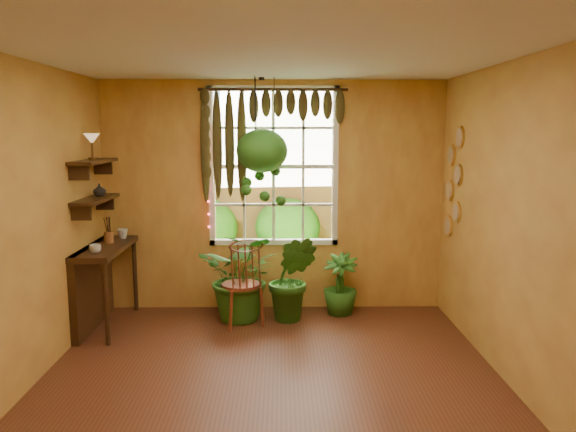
# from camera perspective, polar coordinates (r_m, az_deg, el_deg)

# --- Properties ---
(floor) EXTENTS (4.50, 4.50, 0.00)m
(floor) POSITION_cam_1_polar(r_m,az_deg,el_deg) (4.81, -1.77, -17.49)
(floor) COLOR #5B2B1A
(floor) RESTS_ON ground
(ceiling) EXTENTS (4.50, 4.50, 0.00)m
(ceiling) POSITION_cam_1_polar(r_m,az_deg,el_deg) (4.36, -1.95, 16.31)
(ceiling) COLOR silver
(ceiling) RESTS_ON wall_back
(wall_back) EXTENTS (4.00, 0.00, 4.00)m
(wall_back) POSITION_cam_1_polar(r_m,az_deg,el_deg) (6.61, -1.48, 1.99)
(wall_back) COLOR gold
(wall_back) RESTS_ON floor
(wall_left) EXTENTS (0.00, 4.50, 4.50)m
(wall_left) POSITION_cam_1_polar(r_m,az_deg,el_deg) (4.86, -26.18, -1.36)
(wall_left) COLOR gold
(wall_left) RESTS_ON floor
(wall_right) EXTENTS (0.00, 4.50, 4.50)m
(wall_right) POSITION_cam_1_polar(r_m,az_deg,el_deg) (4.78, 22.86, -1.29)
(wall_right) COLOR gold
(wall_right) RESTS_ON floor
(window) EXTENTS (1.52, 0.10, 1.86)m
(window) POSITION_cam_1_polar(r_m,az_deg,el_deg) (6.61, -1.49, 5.03)
(window) COLOR white
(window) RESTS_ON wall_back
(valance_vine) EXTENTS (1.70, 0.12, 1.10)m
(valance_vine) POSITION_cam_1_polar(r_m,az_deg,el_deg) (6.48, -2.28, 10.06)
(valance_vine) COLOR #37230F
(valance_vine) RESTS_ON window
(string_lights) EXTENTS (0.03, 0.03, 1.54)m
(string_lights) POSITION_cam_1_polar(r_m,az_deg,el_deg) (6.57, -8.17, 5.36)
(string_lights) COLOR #FF2633
(string_lights) RESTS_ON window
(wall_plates) EXTENTS (0.04, 0.32, 1.10)m
(wall_plates) POSITION_cam_1_polar(r_m,az_deg,el_deg) (6.42, 16.45, 3.23)
(wall_plates) COLOR #F8E5CB
(wall_plates) RESTS_ON wall_right
(counter_ledge) EXTENTS (0.40, 1.20, 0.90)m
(counter_ledge) POSITION_cam_1_polar(r_m,az_deg,el_deg) (6.44, -18.87, -5.90)
(counter_ledge) COLOR #37230F
(counter_ledge) RESTS_ON floor
(shelf_lower) EXTENTS (0.25, 0.90, 0.04)m
(shelf_lower) POSITION_cam_1_polar(r_m,az_deg,el_deg) (6.27, -18.95, 1.61)
(shelf_lower) COLOR #37230F
(shelf_lower) RESTS_ON wall_left
(shelf_upper) EXTENTS (0.25, 0.90, 0.04)m
(shelf_upper) POSITION_cam_1_polar(r_m,az_deg,el_deg) (6.24, -19.13, 5.26)
(shelf_upper) COLOR #37230F
(shelf_upper) RESTS_ON wall_left
(backyard) EXTENTS (14.00, 10.00, 12.00)m
(backyard) POSITION_cam_1_polar(r_m,az_deg,el_deg) (11.22, 0.05, 4.42)
(backyard) COLOR #1E5418
(backyard) RESTS_ON ground
(windsor_chair) EXTENTS (0.55, 0.56, 1.13)m
(windsor_chair) POSITION_cam_1_polar(r_m,az_deg,el_deg) (6.23, -4.68, -8.08)
(windsor_chair) COLOR brown
(windsor_chair) RESTS_ON floor
(potted_plant_left) EXTENTS (1.06, 0.97, 1.02)m
(potted_plant_left) POSITION_cam_1_polar(r_m,az_deg,el_deg) (6.34, -4.59, -6.07)
(potted_plant_left) COLOR #1A4D14
(potted_plant_left) RESTS_ON floor
(potted_plant_mid) EXTENTS (0.61, 0.52, 0.98)m
(potted_plant_mid) POSITION_cam_1_polar(r_m,az_deg,el_deg) (6.29, 0.44, -6.35)
(potted_plant_mid) COLOR #1A4D14
(potted_plant_mid) RESTS_ON floor
(potted_plant_right) EXTENTS (0.48, 0.48, 0.71)m
(potted_plant_right) POSITION_cam_1_polar(r_m,az_deg,el_deg) (6.58, 5.32, -6.92)
(potted_plant_right) COLOR #1A4D14
(potted_plant_right) RESTS_ON floor
(hanging_basket) EXTENTS (0.57, 0.57, 1.44)m
(hanging_basket) POSITION_cam_1_polar(r_m,az_deg,el_deg) (6.28, -2.65, 6.15)
(hanging_basket) COLOR black
(hanging_basket) RESTS_ON ceiling
(cup_a) EXTENTS (0.12, 0.12, 0.09)m
(cup_a) POSITION_cam_1_polar(r_m,az_deg,el_deg) (5.96, -19.00, -3.17)
(cup_a) COLOR silver
(cup_a) RESTS_ON counter_ledge
(cup_b) EXTENTS (0.15, 0.15, 0.11)m
(cup_b) POSITION_cam_1_polar(r_m,az_deg,el_deg) (6.67, -16.45, -1.74)
(cup_b) COLOR beige
(cup_b) RESTS_ON counter_ledge
(brush_jar) EXTENTS (0.10, 0.10, 0.37)m
(brush_jar) POSITION_cam_1_polar(r_m,az_deg,el_deg) (6.44, -17.77, -1.37)
(brush_jar) COLOR brown
(brush_jar) RESTS_ON counter_ledge
(shelf_vase) EXTENTS (0.17, 0.17, 0.14)m
(shelf_vase) POSITION_cam_1_polar(r_m,az_deg,el_deg) (6.38, -18.61, 2.52)
(shelf_vase) COLOR #B2AD99
(shelf_vase) RESTS_ON shelf_lower
(tiffany_lamp) EXTENTS (0.16, 0.16, 0.27)m
(tiffany_lamp) POSITION_cam_1_polar(r_m,az_deg,el_deg) (6.16, -19.31, 7.26)
(tiffany_lamp) COLOR #523617
(tiffany_lamp) RESTS_ON shelf_upper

